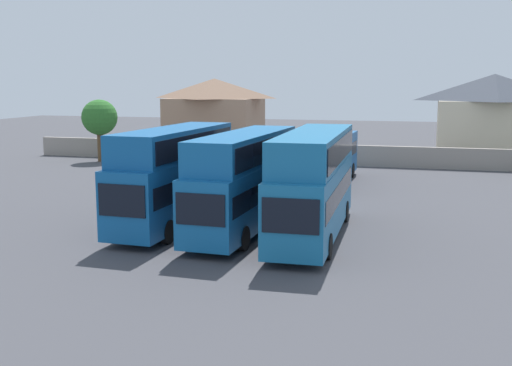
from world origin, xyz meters
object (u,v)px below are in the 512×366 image
bus_4 (288,155)px  bus_5 (330,156)px  bus_1 (174,172)px  bus_2 (244,176)px  house_terrace_left (215,113)px  house_terrace_centre (493,114)px  bus_3 (314,178)px  tree_left_of_lot (100,118)px

bus_4 → bus_5: (2.99, 0.38, -0.05)m
bus_1 → bus_4: 15.28m
bus_1 → bus_4: bus_1 is taller
bus_5 → bus_2: bearing=-5.1°
house_terrace_left → house_terrace_centre: bearing=2.3°
bus_4 → house_terrace_left: house_terrace_left is taller
bus_1 → bus_3: bearing=90.4°
bus_3 → tree_left_of_lot: (-23.71, 22.65, 1.15)m
bus_3 → bus_1: bearing=-93.6°
bus_4 → house_terrace_centre: bearing=147.0°
bus_1 → bus_4: size_ratio=1.00×
house_terrace_left → house_terrace_centre: 28.21m
bus_5 → tree_left_of_lot: (-22.09, 6.97, 2.00)m
bus_2 → house_terrace_left: size_ratio=1.16×
bus_3 → house_terrace_centre: (11.14, 36.46, 1.26)m
bus_1 → house_terrace_centre: size_ratio=0.97×
bus_2 → house_terrace_centre: house_terrace_centre is taller
bus_2 → bus_5: bus_2 is taller
bus_3 → house_terrace_left: house_terrace_left is taller
tree_left_of_lot → bus_4: bearing=-21.0°
house_terrace_left → bus_1: bearing=-74.3°
house_terrace_centre → bus_4: bearing=-126.6°
bus_3 → tree_left_of_lot: bearing=-135.3°
bus_3 → house_terrace_centre: 38.15m
bus_5 → house_terrace_centre: bearing=150.2°
bus_5 → tree_left_of_lot: tree_left_of_lot is taller
bus_3 → house_terrace_centre: bearing=161.4°
bus_2 → house_terrace_centre: (14.61, 36.23, 1.34)m
bus_1 → bus_5: 16.41m
bus_2 → bus_5: (1.85, 15.44, -0.76)m
house_terrace_left → house_terrace_centre: size_ratio=0.89×
bus_2 → tree_left_of_lot: tree_left_of_lot is taller
tree_left_of_lot → house_terrace_left: bearing=62.3°
bus_3 → bus_4: bearing=-164.9°
bus_4 → bus_3: bearing=20.4°
house_terrace_centre → bus_2: bearing=-112.0°
bus_1 → house_terrace_centre: 40.59m
bus_2 → house_terrace_left: (-13.57, 35.12, 1.12)m
bus_3 → bus_5: 15.78m
bus_2 → bus_4: 15.12m
bus_4 → house_terrace_centre: (15.75, 21.16, 2.06)m
bus_1 → bus_4: (2.56, 15.05, -0.80)m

